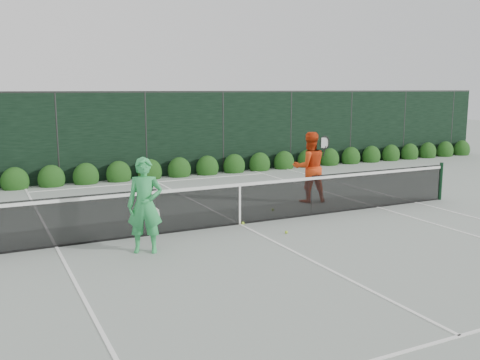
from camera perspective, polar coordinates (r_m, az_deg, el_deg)
name	(u,v)px	position (r m, az deg, el deg)	size (l,w,h in m)	color
ground	(240,224)	(12.57, -0.03, -4.76)	(80.00, 80.00, 0.00)	gray
tennis_net	(239,202)	(12.44, -0.13, -2.40)	(12.90, 0.10, 1.07)	black
player_woman	(145,205)	(10.44, -10.10, -2.69)	(0.80, 0.69, 1.86)	green
player_man	(309,167)	(15.00, 7.42, 1.37)	(1.10, 0.94, 1.97)	red
court_lines	(240,224)	(12.57, -0.03, -4.73)	(11.03, 23.83, 0.01)	white
windscreen_fence	(305,178)	(9.95, 6.91, 0.22)	(32.00, 21.07, 3.06)	black
hedge_row	(150,172)	(19.07, -9.60, 0.83)	(31.66, 0.65, 0.94)	#15370F
tennis_balls	(267,221)	(12.76, 2.91, -4.39)	(1.40, 2.12, 0.07)	#AEDB30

